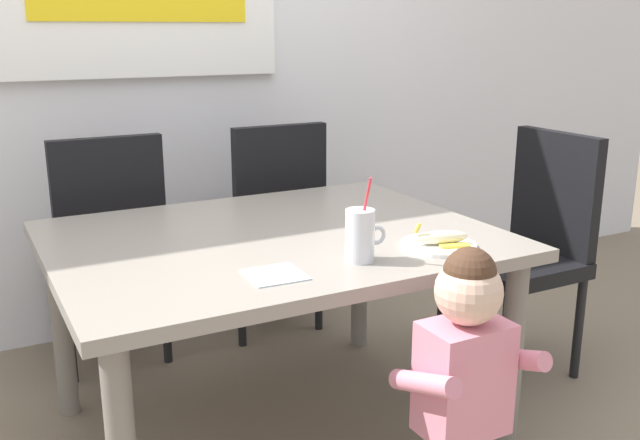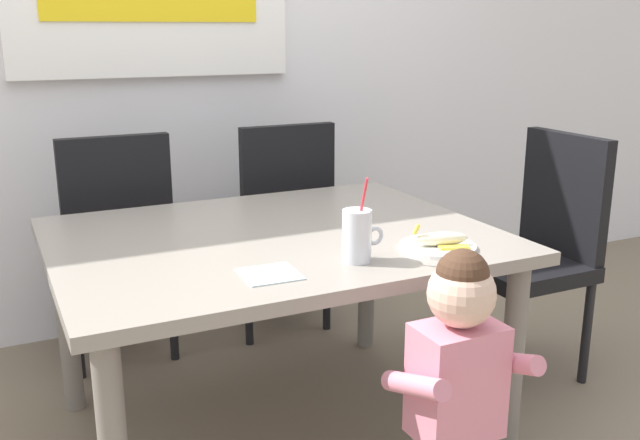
{
  "view_description": "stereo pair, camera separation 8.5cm",
  "coord_description": "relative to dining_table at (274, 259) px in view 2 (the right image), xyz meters",
  "views": [
    {
      "loc": [
        -0.89,
        -1.99,
        1.35
      ],
      "look_at": [
        0.11,
        -0.11,
        0.77
      ],
      "focal_mm": 39.63,
      "sensor_mm": 36.0,
      "label": 1
    },
    {
      "loc": [
        -0.81,
        -2.03,
        1.35
      ],
      "look_at": [
        0.11,
        -0.11,
        0.77
      ],
      "focal_mm": 39.63,
      "sensor_mm": 36.0,
      "label": 2
    }
  ],
  "objects": [
    {
      "name": "dining_chair_left",
      "position": [
        -0.37,
        0.8,
        -0.09
      ],
      "size": [
        0.44,
        0.44,
        0.96
      ],
      "rotation": [
        0.0,
        0.0,
        3.14
      ],
      "color": "black",
      "rests_on": "ground"
    },
    {
      "name": "paper_napkin",
      "position": [
        -0.16,
        -0.36,
        0.09
      ],
      "size": [
        0.16,
        0.16,
        0.0
      ],
      "primitive_type": "cube",
      "rotation": [
        0.0,
        0.0,
        -0.05
      ],
      "color": "silver",
      "rests_on": "dining_table"
    },
    {
      "name": "toddler_standing",
      "position": [
        0.2,
        -0.72,
        -0.1
      ],
      "size": [
        0.33,
        0.24,
        0.84
      ],
      "color": "#3F4760",
      "rests_on": "ground"
    },
    {
      "name": "back_wall",
      "position": [
        -0.0,
        1.19,
        0.82
      ],
      "size": [
        6.4,
        0.17,
        2.9
      ],
      "color": "silver",
      "rests_on": "ground"
    },
    {
      "name": "peeled_banana",
      "position": [
        0.39,
        -0.37,
        0.11
      ],
      "size": [
        0.18,
        0.13,
        0.07
      ],
      "rotation": [
        0.0,
        0.0,
        -0.3
      ],
      "color": "#F4EAC6",
      "rests_on": "snack_plate"
    },
    {
      "name": "dining_chair_far",
      "position": [
        1.11,
        -0.01,
        -0.09
      ],
      "size": [
        0.44,
        0.44,
        0.96
      ],
      "rotation": [
        0.0,
        0.0,
        -1.57
      ],
      "color": "black",
      "rests_on": "ground"
    },
    {
      "name": "ground_plane",
      "position": [
        0.0,
        0.0,
        -0.63
      ],
      "size": [
        24.0,
        24.0,
        0.0
      ],
      "primitive_type": "plane",
      "color": "#7A6B56"
    },
    {
      "name": "milk_cup",
      "position": [
        0.11,
        -0.36,
        0.15
      ],
      "size": [
        0.13,
        0.08,
        0.25
      ],
      "color": "silver",
      "rests_on": "dining_table"
    },
    {
      "name": "dining_chair_right",
      "position": [
        0.34,
        0.8,
        -0.09
      ],
      "size": [
        0.44,
        0.44,
        0.96
      ],
      "rotation": [
        0.0,
        0.0,
        3.14
      ],
      "color": "black",
      "rests_on": "ground"
    },
    {
      "name": "snack_plate",
      "position": [
        0.38,
        -0.36,
        0.09
      ],
      "size": [
        0.23,
        0.23,
        0.01
      ],
      "primitive_type": "cylinder",
      "color": "white",
      "rests_on": "dining_table"
    },
    {
      "name": "dining_table",
      "position": [
        0.0,
        0.0,
        0.0
      ],
      "size": [
        1.38,
        1.09,
        0.71
      ],
      "color": "gray",
      "rests_on": "ground"
    }
  ]
}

